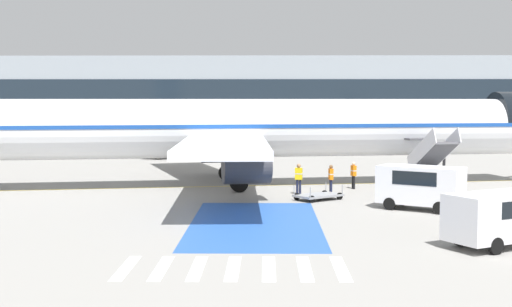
# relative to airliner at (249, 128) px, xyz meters

# --- Properties ---
(ground_plane) EXTENTS (600.00, 600.00, 0.00)m
(ground_plane) POSITION_rel_airliner_xyz_m (0.80, -0.17, -3.78)
(ground_plane) COLOR gray
(apron_leadline_yellow) EXTENTS (79.64, 14.58, 0.01)m
(apron_leadline_yellow) POSITION_rel_airliner_xyz_m (0.63, 0.11, -3.78)
(apron_leadline_yellow) COLOR gold
(apron_leadline_yellow) RESTS_ON ground_plane
(apron_stand_patch_blue) EXTENTS (5.88, 12.80, 0.01)m
(apron_stand_patch_blue) POSITION_rel_airliner_xyz_m (0.63, -14.21, -3.78)
(apron_stand_patch_blue) COLOR #2856A8
(apron_stand_patch_blue) RESTS_ON ground_plane
(apron_walkway_bar_0) EXTENTS (0.44, 3.60, 0.01)m
(apron_walkway_bar_0) POSITION_rel_airliner_xyz_m (-3.57, -22.88, -3.78)
(apron_walkway_bar_0) COLOR silver
(apron_walkway_bar_0) RESTS_ON ground_plane
(apron_walkway_bar_1) EXTENTS (0.44, 3.60, 0.01)m
(apron_walkway_bar_1) POSITION_rel_airliner_xyz_m (-2.37, -22.88, -3.78)
(apron_walkway_bar_1) COLOR silver
(apron_walkway_bar_1) RESTS_ON ground_plane
(apron_walkway_bar_2) EXTENTS (0.44, 3.60, 0.01)m
(apron_walkway_bar_2) POSITION_rel_airliner_xyz_m (-1.17, -22.88, -3.78)
(apron_walkway_bar_2) COLOR silver
(apron_walkway_bar_2) RESTS_ON ground_plane
(apron_walkway_bar_3) EXTENTS (0.44, 3.60, 0.01)m
(apron_walkway_bar_3) POSITION_rel_airliner_xyz_m (0.03, -22.88, -3.78)
(apron_walkway_bar_3) COLOR silver
(apron_walkway_bar_3) RESTS_ON ground_plane
(apron_walkway_bar_4) EXTENTS (0.44, 3.60, 0.01)m
(apron_walkway_bar_4) POSITION_rel_airliner_xyz_m (1.23, -22.88, -3.78)
(apron_walkway_bar_4) COLOR silver
(apron_walkway_bar_4) RESTS_ON ground_plane
(apron_walkway_bar_5) EXTENTS (0.44, 3.60, 0.01)m
(apron_walkway_bar_5) POSITION_rel_airliner_xyz_m (2.43, -22.88, -3.78)
(apron_walkway_bar_5) COLOR silver
(apron_walkway_bar_5) RESTS_ON ground_plane
(apron_walkway_bar_6) EXTENTS (0.44, 3.60, 0.01)m
(apron_walkway_bar_6) POSITION_rel_airliner_xyz_m (3.63, -22.88, -3.78)
(apron_walkway_bar_6) COLOR silver
(apron_walkway_bar_6) RESTS_ON ground_plane
(airliner) EXTENTS (46.67, 31.72, 11.66)m
(airliner) POSITION_rel_airliner_xyz_m (0.00, 0.00, 0.00)
(airliner) COLOR silver
(airliner) RESTS_ON ground_plane
(boarding_stairs_forward) EXTENTS (3.02, 5.49, 3.99)m
(boarding_stairs_forward) POSITION_rel_airliner_xyz_m (11.41, -2.46, -2.79)
(boarding_stairs_forward) COLOR #ADB2BA
(boarding_stairs_forward) RESTS_ON ground_plane
(fuel_tanker) EXTENTS (9.93, 2.80, 3.42)m
(fuel_tanker) POSITION_rel_airliner_xyz_m (-5.68, 21.36, -2.05)
(fuel_tanker) COLOR #38383D
(fuel_tanker) RESTS_ON ground_plane
(service_van_0) EXTENTS (5.58, 4.27, 2.09)m
(service_van_0) POSITION_rel_airliner_xyz_m (10.52, -19.04, -2.52)
(service_van_0) COLOR silver
(service_van_0) RESTS_ON ground_plane
(service_van_2) EXTENTS (4.55, 3.83, 2.25)m
(service_van_2) POSITION_rel_airliner_xyz_m (9.04, -10.10, -2.45)
(service_van_2) COLOR silver
(service_van_2) RESTS_ON ground_plane
(baggage_cart) EXTENTS (2.98, 2.77, 0.87)m
(baggage_cart) POSITION_rel_airliner_xyz_m (4.08, -6.53, -3.53)
(baggage_cart) COLOR gray
(baggage_cart) RESTS_ON ground_plane
(ground_crew_0) EXTENTS (0.47, 0.33, 1.84)m
(ground_crew_0) POSITION_rel_airliner_xyz_m (3.08, -4.24, -2.72)
(ground_crew_0) COLOR #191E38
(ground_crew_0) RESTS_ON ground_plane
(ground_crew_1) EXTENTS (0.35, 0.48, 1.72)m
(ground_crew_1) POSITION_rel_airliner_xyz_m (6.66, -1.54, -2.79)
(ground_crew_1) COLOR black
(ground_crew_1) RESTS_ON ground_plane
(ground_crew_2) EXTENTS (0.29, 0.46, 1.73)m
(ground_crew_2) POSITION_rel_airliner_xyz_m (5.04, -3.72, -2.79)
(ground_crew_2) COLOR #191E38
(ground_crew_2) RESTS_ON ground_plane
(terminal_building) EXTENTS (117.80, 12.10, 11.55)m
(terminal_building) POSITION_rel_airliner_xyz_m (-8.43, 55.70, 1.99)
(terminal_building) COLOR #89939E
(terminal_building) RESTS_ON ground_plane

